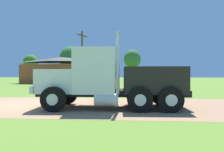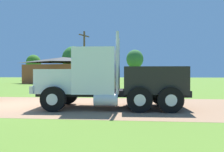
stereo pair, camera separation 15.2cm
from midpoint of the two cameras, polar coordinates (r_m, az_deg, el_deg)
ground_plane at (r=12.12m, az=-25.56°, el=-7.04°), size 200.00×200.00×0.00m
dirt_track at (r=12.12m, az=-25.56°, el=-7.02°), size 120.00×6.60×0.01m
truck_foreground_white at (r=9.69m, az=0.19°, el=-1.14°), size 6.99×2.80×3.40m
shed_building at (r=37.13m, az=-13.25°, el=1.40°), size 13.74×7.38×4.60m
utility_pole_far at (r=29.50m, az=-7.49°, el=5.28°), size 1.06×2.05×7.64m
tree_left at (r=58.99m, az=-20.70°, el=3.44°), size 3.77×3.77×6.82m
tree_mid at (r=42.42m, az=-10.49°, el=4.69°), size 4.46×4.46×7.21m
tree_right at (r=52.06m, az=6.38°, el=4.61°), size 4.22×4.22×7.73m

